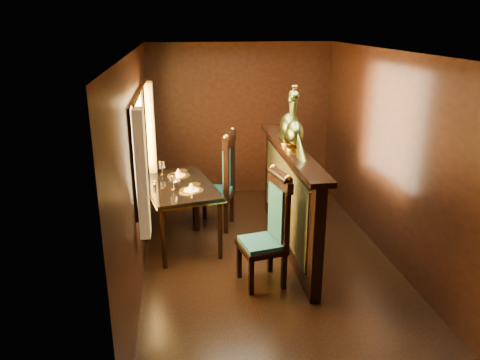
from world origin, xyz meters
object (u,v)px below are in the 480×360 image
Objects in this scene: dining_table at (179,189)px; chair_right at (224,178)px; chair_left at (272,225)px; peacock_right at (290,115)px; peacock_left at (295,122)px.

chair_right is (0.62, 0.40, -0.01)m from dining_table.
chair_left is 1.59m from chair_right.
dining_table is at bearing 169.78° from peacock_right.
chair_left is (1.00, -1.14, -0.05)m from dining_table.
peacock_left is 0.26m from peacock_right.
peacock_right reaches higher than peacock_left.
dining_table is at bearing 119.48° from chair_left.
chair_right is 1.87× the size of peacock_right.
chair_right reaches higher than chair_left.
dining_table is at bearing -128.90° from chair_right.
peacock_right is at bearing -22.64° from chair_right.
peacock_left is at bearing -32.12° from chair_right.
chair_left is at bearing -58.03° from chair_right.
chair_right is at bearing 129.87° from peacock_left.
chair_right is (-0.38, 1.54, 0.05)m from chair_left.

